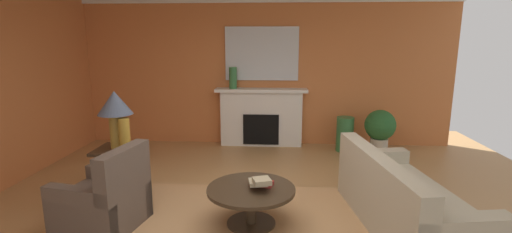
% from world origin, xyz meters
% --- Properties ---
extents(ground_plane, '(9.02, 9.02, 0.00)m').
position_xyz_m(ground_plane, '(0.00, 0.00, 0.00)').
color(ground_plane, tan).
extents(wall_fireplace, '(7.54, 0.12, 2.91)m').
position_xyz_m(wall_fireplace, '(0.00, 3.31, 1.46)').
color(wall_fireplace, '#CC723D').
rests_on(wall_fireplace, ground_plane).
extents(area_rug, '(3.48, 2.21, 0.01)m').
position_xyz_m(area_rug, '(0.08, -0.15, 0.01)').
color(area_rug, tan).
rests_on(area_rug, ground_plane).
extents(fireplace, '(1.80, 0.35, 1.15)m').
position_xyz_m(fireplace, '(0.04, 3.10, 0.54)').
color(fireplace, white).
rests_on(fireplace, ground_plane).
extents(mantel_mirror, '(1.43, 0.04, 1.04)m').
position_xyz_m(mantel_mirror, '(0.04, 3.22, 1.81)').
color(mantel_mirror, silver).
extents(sofa, '(1.19, 2.21, 0.85)m').
position_xyz_m(sofa, '(1.78, -0.12, 0.30)').
color(sofa, '#BCB299').
rests_on(sofa, ground_plane).
extents(armchair_near_window, '(0.94, 0.94, 0.95)m').
position_xyz_m(armchair_near_window, '(-1.55, -0.31, 0.31)').
color(armchair_near_window, brown).
rests_on(armchair_near_window, ground_plane).
extents(coffee_table, '(1.00, 1.00, 0.45)m').
position_xyz_m(coffee_table, '(0.08, -0.15, 0.34)').
color(coffee_table, '#3D2D1E').
rests_on(coffee_table, ground_plane).
extents(side_table, '(0.56, 0.56, 0.70)m').
position_xyz_m(side_table, '(-1.70, 0.46, 0.40)').
color(side_table, '#3D2D1E').
rests_on(side_table, ground_plane).
extents(table_lamp, '(0.44, 0.44, 0.75)m').
position_xyz_m(table_lamp, '(-1.70, 0.46, 1.22)').
color(table_lamp, '#B28E38').
rests_on(table_lamp, side_table).
extents(vase_tall_corner, '(0.32, 0.32, 0.66)m').
position_xyz_m(vase_tall_corner, '(1.65, 2.80, 0.33)').
color(vase_tall_corner, '#33703D').
rests_on(vase_tall_corner, ground_plane).
extents(vase_mantel_left, '(0.15, 0.15, 0.42)m').
position_xyz_m(vase_mantel_left, '(-0.51, 3.05, 1.36)').
color(vase_mantel_left, '#33703D').
rests_on(vase_mantel_left, fireplace).
extents(vase_on_side_table, '(0.14, 0.14, 0.42)m').
position_xyz_m(vase_on_side_table, '(-1.55, 0.34, 0.91)').
color(vase_on_side_table, '#B7892D').
rests_on(vase_on_side_table, side_table).
extents(book_red_cover, '(0.29, 0.21, 0.05)m').
position_xyz_m(book_red_cover, '(0.20, -0.07, 0.47)').
color(book_red_cover, maroon).
rests_on(book_red_cover, coffee_table).
extents(book_art_folio, '(0.23, 0.22, 0.05)m').
position_xyz_m(book_art_folio, '(0.16, -0.16, 0.52)').
color(book_art_folio, tan).
rests_on(book_art_folio, coffee_table).
extents(book_small_novel, '(0.23, 0.23, 0.06)m').
position_xyz_m(book_small_novel, '(0.21, -0.25, 0.57)').
color(book_small_novel, tan).
rests_on(book_small_novel, coffee_table).
extents(potted_plant, '(0.56, 0.56, 0.83)m').
position_xyz_m(potted_plant, '(2.25, 2.64, 0.49)').
color(potted_plant, '#BCB29E').
rests_on(potted_plant, ground_plane).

